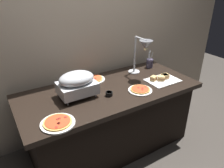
% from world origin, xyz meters
% --- Properties ---
extents(ground_plane, '(8.00, 8.00, 0.00)m').
position_xyz_m(ground_plane, '(0.00, 0.00, 0.00)').
color(ground_plane, '#38332D').
extents(back_wall, '(4.40, 0.04, 2.40)m').
position_xyz_m(back_wall, '(0.00, 0.50, 1.20)').
color(back_wall, tan).
rests_on(back_wall, ground_plane).
extents(buffet_table, '(1.90, 0.84, 0.76)m').
position_xyz_m(buffet_table, '(0.00, 0.00, 0.39)').
color(buffet_table, black).
rests_on(buffet_table, ground_plane).
extents(chafing_dish, '(0.36, 0.26, 0.26)m').
position_xyz_m(chafing_dish, '(-0.35, 0.03, 0.91)').
color(chafing_dish, '#B7BABF').
rests_on(chafing_dish, buffet_table).
extents(heat_lamp, '(0.15, 0.33, 0.45)m').
position_xyz_m(heat_lamp, '(0.48, 0.07, 1.10)').
color(heat_lamp, '#B7BABF').
rests_on(heat_lamp, buffet_table).
extents(pizza_plate_front, '(0.25, 0.25, 0.03)m').
position_xyz_m(pizza_plate_front, '(0.24, -0.20, 0.77)').
color(pizza_plate_front, white).
rests_on(pizza_plate_front, buffet_table).
extents(pizza_plate_center, '(0.28, 0.28, 0.03)m').
position_xyz_m(pizza_plate_center, '(-0.66, -0.30, 0.77)').
color(pizza_plate_center, white).
rests_on(pizza_plate_center, buffet_table).
extents(pizza_plate_raised_stand, '(0.25, 0.25, 0.03)m').
position_xyz_m(pizza_plate_raised_stand, '(-0.04, 0.28, 0.77)').
color(pizza_plate_raised_stand, white).
rests_on(pizza_plate_raised_stand, buffet_table).
extents(sandwich_platter, '(0.36, 0.26, 0.06)m').
position_xyz_m(sandwich_platter, '(0.61, -0.13, 0.78)').
color(sandwich_platter, white).
rests_on(sandwich_platter, buffet_table).
extents(sauce_cup_near, '(0.07, 0.07, 0.04)m').
position_xyz_m(sauce_cup_near, '(-0.08, -0.12, 0.78)').
color(sauce_cup_near, black).
rests_on(sauce_cup_near, buffet_table).
extents(sauce_cup_far, '(0.07, 0.07, 0.03)m').
position_xyz_m(sauce_cup_far, '(-0.28, 0.26, 0.78)').
color(sauce_cup_far, black).
rests_on(sauce_cup_far, buffet_table).
extents(utensil_holder, '(0.09, 0.08, 0.23)m').
position_xyz_m(utensil_holder, '(0.75, 0.25, 0.82)').
color(utensil_holder, '#383347').
rests_on(utensil_holder, buffet_table).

